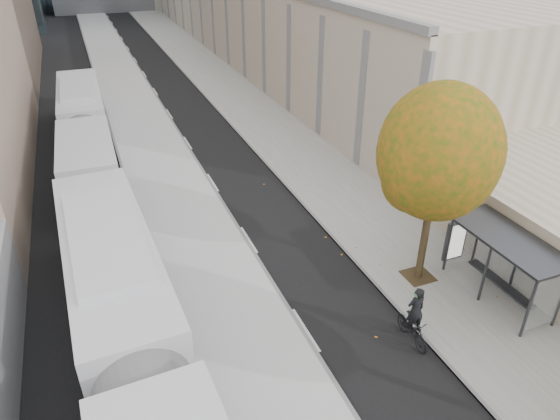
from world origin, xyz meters
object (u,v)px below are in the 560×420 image
bus_far (84,129)px  bus_shelter (511,247)px  bus_near (136,360)px  distant_car (83,87)px  cyclist (413,322)px

bus_far → bus_shelter: bearing=-54.9°
bus_near → distant_car: 32.28m
bus_shelter → bus_near: size_ratio=0.23×
bus_near → distant_car: size_ratio=5.18×
bus_shelter → bus_far: size_ratio=0.25×
bus_shelter → cyclist: (-4.34, -0.72, -1.38)m
bus_far → distant_car: bus_far is taller
cyclist → bus_far: bearing=115.4°
bus_shelter → distant_car: (-12.82, 32.29, -1.56)m
bus_shelter → bus_far: bus_far is taller
bus_near → bus_far: bearing=88.5°
bus_far → cyclist: (8.85, -20.14, -0.81)m
bus_shelter → cyclist: bus_shelter is taller
bus_near → cyclist: (8.53, -0.75, -0.92)m
distant_car → cyclist: bearing=-65.4°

